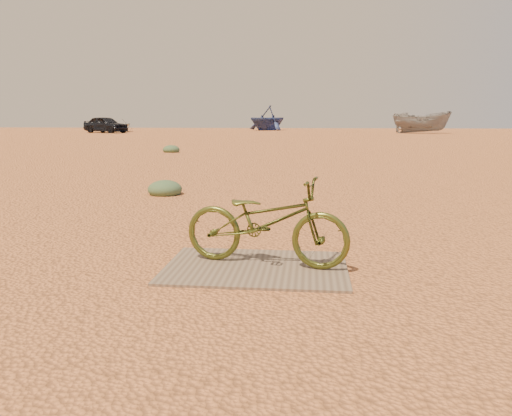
# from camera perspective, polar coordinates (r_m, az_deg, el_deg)

# --- Properties ---
(ground) EXTENTS (120.00, 120.00, 0.00)m
(ground) POSITION_cam_1_polar(r_m,az_deg,el_deg) (4.49, 6.42, -6.87)
(ground) COLOR #E07E47
(ground) RESTS_ON ground
(plywood_board) EXTENTS (1.60, 1.13, 0.02)m
(plywood_board) POSITION_cam_1_polar(r_m,az_deg,el_deg) (4.45, -0.00, -6.80)
(plywood_board) COLOR #76614E
(plywood_board) RESTS_ON ground
(bicycle) EXTENTS (1.57, 0.79, 0.79)m
(bicycle) POSITION_cam_1_polar(r_m,az_deg,el_deg) (4.42, 1.15, -1.52)
(bicycle) COLOR #464E1B
(bicycle) RESTS_ON plywood_board
(car) EXTENTS (4.54, 3.28, 1.44)m
(car) POSITION_cam_1_polar(r_m,az_deg,el_deg) (46.07, -16.81, 9.12)
(car) COLOR black
(car) RESTS_ON ground
(boat_near_left) EXTENTS (6.67, 7.17, 1.21)m
(boat_near_left) POSITION_cam_1_polar(r_m,az_deg,el_deg) (50.21, -15.85, 9.10)
(boat_near_left) COLOR silver
(boat_near_left) RESTS_ON ground
(boat_far_left) EXTENTS (6.37, 6.46, 2.58)m
(boat_far_left) POSITION_cam_1_polar(r_m,az_deg,el_deg) (52.95, 1.33, 10.26)
(boat_far_left) COLOR navy
(boat_far_left) RESTS_ON ground
(boat_mid_right) EXTENTS (4.85, 2.00, 1.85)m
(boat_mid_right) POSITION_cam_1_polar(r_m,az_deg,el_deg) (45.01, 18.40, 9.28)
(boat_mid_right) COLOR gray
(boat_mid_right) RESTS_ON ground
(kale_a) EXTENTS (0.59, 0.59, 0.32)m
(kale_a) POSITION_cam_1_polar(r_m,az_deg,el_deg) (8.82, -10.35, 1.53)
(kale_a) COLOR #516F4C
(kale_a) RESTS_ON ground
(kale_c) EXTENTS (0.64, 0.64, 0.35)m
(kale_c) POSITION_cam_1_polar(r_m,az_deg,el_deg) (19.61, -9.65, 6.30)
(kale_c) COLOR #516F4C
(kale_c) RESTS_ON ground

